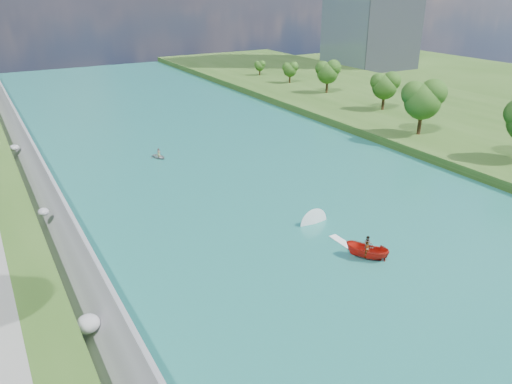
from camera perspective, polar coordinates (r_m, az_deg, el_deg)
ground at (r=50.04m, az=13.81°, el=-8.45°), size 260.00×260.00×0.00m
river_water at (r=64.05m, az=1.66°, el=-0.50°), size 55.00×240.00×0.10m
riprap_bank at (r=55.04m, az=-21.67°, el=-4.33°), size 4.11×236.00×4.15m
trees_east at (r=86.42m, az=24.64°, el=7.99°), size 14.95×136.98×10.87m
motorboat at (r=51.81m, az=11.57°, el=-6.02°), size 3.87×19.01×2.09m
raft at (r=79.35m, az=-11.04°, el=4.07°), size 2.72×3.22×1.53m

